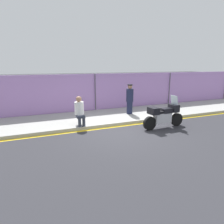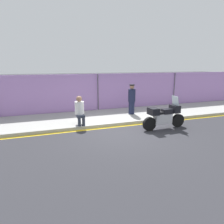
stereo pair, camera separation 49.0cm
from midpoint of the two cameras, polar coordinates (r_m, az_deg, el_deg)
name	(u,v)px [view 1 (the left image)]	position (r m, az deg, el deg)	size (l,w,h in m)	color
ground_plane	(123,132)	(8.78, 1.57, -5.65)	(120.00, 120.00, 0.00)	#2D2D33
sidewalk	(104,117)	(10.91, -3.52, -1.43)	(40.54, 3.12, 0.15)	#9E9E99
curb_paint_stripe	(116,127)	(9.45, -0.30, -4.23)	(40.54, 0.18, 0.01)	gold
storefront_fence	(95,93)	(12.24, -6.09, 5.35)	(38.51, 0.17, 2.32)	#AD7FC6
motorcycle	(164,115)	(9.37, 13.09, -0.95)	(2.18, 0.56, 1.48)	black
officer_standing	(130,99)	(11.18, 3.84, 3.74)	(0.40, 0.40, 1.66)	#191E38
person_seated_on_curb	(79,109)	(9.30, -10.77, 0.76)	(0.43, 0.70, 1.31)	#2D3342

